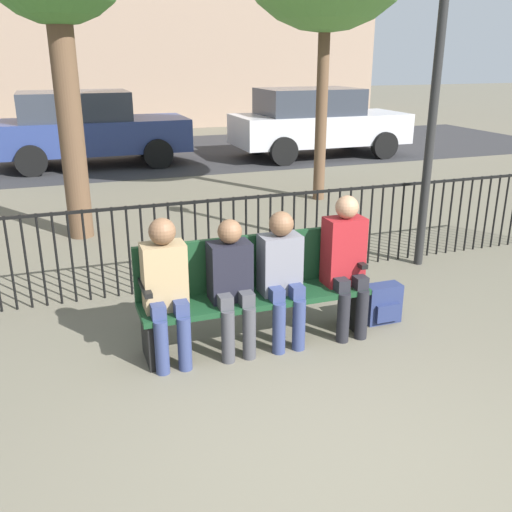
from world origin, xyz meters
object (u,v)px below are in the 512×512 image
object	(u,v)px
parked_car_1	(317,122)
lamp_post	(438,68)
seated_person_2	(282,272)
parked_car_2	(87,128)
seated_person_0	(166,284)
park_bench	(253,286)
seated_person_3	(346,259)
seated_person_1	(232,280)
backpack	(383,304)

from	to	relation	value
parked_car_1	lamp_post	bearing A→B (deg)	-106.12
seated_person_2	parked_car_2	world-z (taller)	parked_car_2
seated_person_0	lamp_post	distance (m)	3.84
seated_person_0	parked_car_1	size ratio (longest dim) A/B	0.29
park_bench	parked_car_2	size ratio (longest dim) A/B	0.47
seated_person_0	lamp_post	xyz separation A→B (m)	(3.27, 1.27, 1.56)
seated_person_3	lamp_post	bearing A→B (deg)	36.93
seated_person_1	seated_person_2	distance (m)	0.44
seated_person_2	seated_person_3	distance (m)	0.60
park_bench	backpack	bearing A→B (deg)	-3.84
seated_person_1	seated_person_2	xyz separation A→B (m)	(0.44, 0.00, 0.02)
seated_person_0	seated_person_3	size ratio (longest dim) A/B	0.96
seated_person_2	lamp_post	xyz separation A→B (m)	(2.29, 1.28, 1.58)
seated_person_1	seated_person_3	world-z (taller)	seated_person_3
park_bench	lamp_post	bearing A→B (deg)	24.56
seated_person_1	parked_car_1	world-z (taller)	parked_car_1
seated_person_1	parked_car_1	size ratio (longest dim) A/B	0.27
seated_person_2	backpack	bearing A→B (deg)	2.71
lamp_post	seated_person_0	bearing A→B (deg)	-158.70
seated_person_3	parked_car_1	bearing A→B (deg)	66.14
backpack	parked_car_2	distance (m)	9.41
seated_person_2	parked_car_2	distance (m)	9.28
seated_person_2	seated_person_3	world-z (taller)	seated_person_3
seated_person_0	parked_car_1	bearing A→B (deg)	58.01
park_bench	backpack	distance (m)	1.29
lamp_post	park_bench	bearing A→B (deg)	-155.44
seated_person_3	lamp_post	size ratio (longest dim) A/B	0.37
seated_person_1	lamp_post	bearing A→B (deg)	25.08
backpack	parked_car_1	bearing A→B (deg)	68.53
backpack	seated_person_2	bearing A→B (deg)	-177.29
seated_person_0	seated_person_1	size ratio (longest dim) A/B	1.05
park_bench	lamp_post	distance (m)	3.25
seated_person_1	seated_person_3	distance (m)	1.04
backpack	seated_person_1	bearing A→B (deg)	-178.04
seated_person_3	lamp_post	world-z (taller)	lamp_post
park_bench	parked_car_2	world-z (taller)	parked_car_2
park_bench	seated_person_0	bearing A→B (deg)	-170.30
lamp_post	parked_car_2	distance (m)	8.69
seated_person_0	backpack	bearing A→B (deg)	1.33
lamp_post	parked_car_1	bearing A→B (deg)	73.88
park_bench	seated_person_3	world-z (taller)	seated_person_3
park_bench	seated_person_0	xyz separation A→B (m)	(-0.77, -0.13, 0.17)
seated_person_1	backpack	distance (m)	1.55
seated_person_1	lamp_post	size ratio (longest dim) A/B	0.34
seated_person_3	parked_car_2	bearing A→B (deg)	99.26
park_bench	backpack	size ratio (longest dim) A/B	5.34
park_bench	seated_person_2	bearing A→B (deg)	-32.05
seated_person_0	seated_person_3	world-z (taller)	seated_person_3
backpack	lamp_post	bearing A→B (deg)	44.45
parked_car_1	parked_car_2	xyz separation A→B (m)	(-5.32, 0.60, 0.00)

